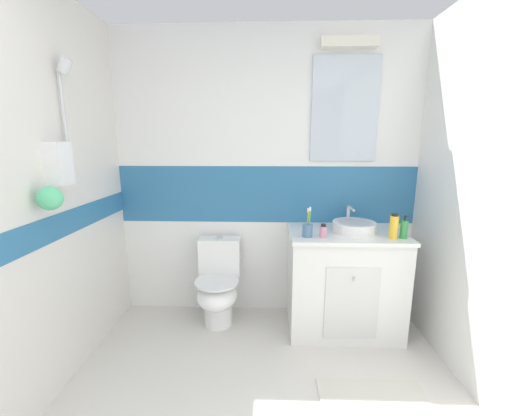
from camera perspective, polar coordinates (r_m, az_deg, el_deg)
The scene contains 11 objects.
ground_plane at distance 2.25m, azimuth 1.37°, elevation -32.90°, with size 3.20×3.48×0.04m, color beige.
wall_back_tiled at distance 2.86m, azimuth 2.04°, elevation 5.76°, with size 3.20×0.20×2.50m.
wall_left_shower_alcove at distance 2.12m, azimuth -37.82°, elevation 0.84°, with size 0.26×3.48×2.50m.
vanity_cabinet at distance 2.83m, azimuth 15.25°, elevation -12.33°, with size 0.91×0.60×0.85m.
sink_basin at distance 2.69m, azimuth 17.02°, elevation -3.12°, with size 0.34×0.38×0.18m.
toilet at distance 2.86m, azimuth -6.74°, elevation -13.47°, with size 0.37×0.50×0.74m.
toothbrush_cup at distance 2.47m, azimuth 9.15°, elevation -3.83°, with size 0.08×0.08×0.23m.
soap_dispenser at distance 2.63m, azimuth 24.85°, elevation -3.45°, with size 0.05×0.05×0.18m.
lotion_bottle_short at distance 2.47m, azimuth 11.87°, elevation -4.08°, with size 0.05×0.05×0.11m.
mouthwash_bottle at distance 2.60m, azimuth 23.32°, elevation -3.05°, with size 0.06×0.06×0.19m.
bath_mat at distance 2.40m, azimuth 20.33°, elevation -29.44°, with size 0.67×0.35×0.01m, color beige.
Camera 1 is at (0.01, -0.40, 1.56)m, focal length 22.46 mm.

